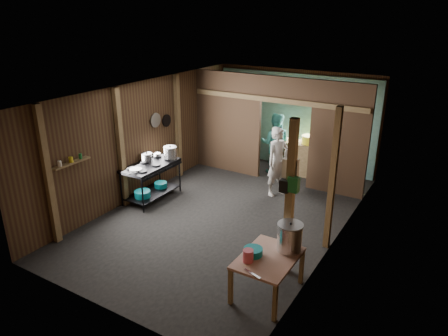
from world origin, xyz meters
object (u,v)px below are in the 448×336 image
Objects in this scene: yellow_tub at (309,140)px; cook at (278,162)px; prep_table at (267,275)px; pink_bucket at (248,256)px; stove_pot_large at (170,153)px; gas_range at (152,181)px; stock_pot at (290,238)px.

cook is at bearing -96.78° from yellow_tub.
prep_table is 5.72× the size of pink_bucket.
pink_bucket is (3.34, -2.48, -0.24)m from stove_pot_large.
gas_range is 2.90m from cook.
stock_pot is 3.44m from cook.
stove_pot_large is 0.82× the size of yellow_tub.
cook is (-1.57, 3.06, -0.04)m from stock_pot.
yellow_tub is at bearing 103.72° from prep_table.
pink_bucket is (-0.39, -0.59, -0.12)m from stock_pot.
prep_table is 0.67× the size of cook.
stove_pot_large is at bearing 147.78° from prep_table.
yellow_tub is at bearing 100.91° from pink_bucket.
pink_bucket is 5.27m from yellow_tub.
stove_pot_large is 0.19× the size of cook.
cook is (-1.18, 3.65, 0.08)m from pink_bucket.
cook is at bearing 28.43° from stove_pot_large.
stove_pot_large is at bearing -131.01° from yellow_tub.
pink_bucket reaches higher than prep_table.
yellow_tub is (-1.39, 4.58, 0.11)m from stock_pot.
stove_pot_large reaches higher than prep_table.
cook is (-1.38, 3.40, 0.49)m from prep_table.
gas_range is at bearing 160.47° from stock_pot.
stove_pot_large reaches higher than yellow_tub.
prep_table is 3.45× the size of stove_pot_large.
prep_table is 0.65m from stock_pot.
stove_pot_large reaches higher than stock_pot.
pink_bucket is 0.12× the size of cook.
pink_bucket is at bearing -29.40° from gas_range.
gas_range is 0.77m from stove_pot_large.
cook is (2.33, 1.68, 0.39)m from gas_range.
gas_range is at bearing 150.60° from pink_bucket.
gas_range is 4.04m from pink_bucket.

